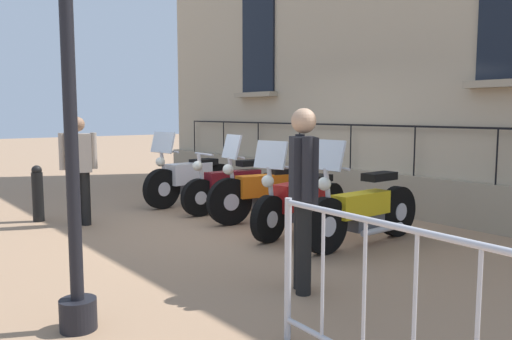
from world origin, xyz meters
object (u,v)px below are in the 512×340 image
object	(u,v)px
bollard	(38,193)
motorcycle_orange	(267,192)
motorcycle_red	(301,201)
motorcycle_yellow	(363,211)
motorcycle_white	(191,179)
crowd_barrier	(388,303)
motorcycle_maroon	(235,187)
pedestrian_walking	(303,189)
pedestrian_standing	(79,165)

from	to	relation	value
bollard	motorcycle_orange	bearing A→B (deg)	142.34
motorcycle_red	motorcycle_yellow	world-z (taller)	motorcycle_yellow
motorcycle_white	motorcycle_orange	size ratio (longest dim) A/B	0.99
bollard	motorcycle_red	bearing A→B (deg)	131.47
motorcycle_yellow	bollard	world-z (taller)	motorcycle_yellow
motorcycle_white	crowd_barrier	distance (m)	6.66
motorcycle_maroon	crowd_barrier	distance (m)	5.79
motorcycle_yellow	crowd_barrier	bearing A→B (deg)	42.20
crowd_barrier	motorcycle_maroon	bearing A→B (deg)	-117.35
motorcycle_red	pedestrian_walking	size ratio (longest dim) A/B	1.24
bollard	pedestrian_walking	size ratio (longest dim) A/B	0.51
motorcycle_orange	pedestrian_walking	world-z (taller)	pedestrian_walking
pedestrian_walking	motorcycle_maroon	bearing A→B (deg)	-117.16
motorcycle_red	crowd_barrier	xyz separation A→B (m)	(2.48, 3.35, 0.13)
motorcycle_white	motorcycle_yellow	bearing A→B (deg)	92.74
bollard	motorcycle_white	bearing A→B (deg)	176.58
motorcycle_yellow	pedestrian_standing	world-z (taller)	pedestrian_standing
motorcycle_orange	motorcycle_red	bearing A→B (deg)	83.20
motorcycle_orange	motorcycle_red	world-z (taller)	motorcycle_orange
motorcycle_red	pedestrian_standing	distance (m)	3.28
motorcycle_red	crowd_barrier	distance (m)	4.17
motorcycle_red	pedestrian_walking	world-z (taller)	pedestrian_walking
bollard	pedestrian_standing	bearing A→B (deg)	120.52
motorcycle_orange	pedestrian_standing	distance (m)	2.81
motorcycle_white	bollard	world-z (taller)	motorcycle_white
crowd_barrier	pedestrian_standing	distance (m)	5.69
crowd_barrier	pedestrian_walking	world-z (taller)	pedestrian_walking
pedestrian_walking	crowd_barrier	bearing A→B (deg)	62.22
motorcycle_maroon	motorcycle_orange	bearing A→B (deg)	85.62
motorcycle_white	motorcycle_red	world-z (taller)	motorcycle_white
pedestrian_standing	motorcycle_white	bearing A→B (deg)	-166.55
motorcycle_white	pedestrian_standing	bearing A→B (deg)	13.45
motorcycle_maroon	motorcycle_orange	distance (m)	0.92
motorcycle_white	bollard	xyz separation A→B (m)	(2.61, -0.16, -0.02)
motorcycle_yellow	motorcycle_red	bearing A→B (deg)	-82.64
motorcycle_maroon	motorcycle_red	xyz separation A→B (m)	(0.17, 1.79, 0.02)
motorcycle_orange	crowd_barrier	xyz separation A→B (m)	(2.59, 4.22, 0.12)
motorcycle_orange	pedestrian_standing	world-z (taller)	pedestrian_standing
motorcycle_white	pedestrian_walking	xyz separation A→B (m)	(1.59, 4.61, 0.50)
pedestrian_standing	motorcycle_maroon	bearing A→B (deg)	167.54
pedestrian_standing	crowd_barrier	bearing A→B (deg)	87.77
bollard	motorcycle_yellow	bearing A→B (deg)	124.95
motorcycle_maroon	pedestrian_standing	xyz separation A→B (m)	(2.44, -0.54, 0.48)
crowd_barrier	motorcycle_red	bearing A→B (deg)	-126.59
motorcycle_orange	bollard	xyz separation A→B (m)	(2.77, -2.14, -0.01)
motorcycle_maroon	pedestrian_standing	bearing A→B (deg)	-12.46
motorcycle_maroon	crowd_barrier	size ratio (longest dim) A/B	1.07
motorcycle_orange	pedestrian_walking	size ratio (longest dim) A/B	1.18
motorcycle_white	motorcycle_maroon	size ratio (longest dim) A/B	0.98
motorcycle_orange	motorcycle_yellow	size ratio (longest dim) A/B	0.96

